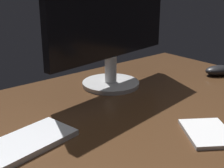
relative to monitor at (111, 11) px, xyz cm
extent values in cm
cube|color=#4C301C|center=(-16.05, -20.86, -27.89)|extent=(140.00, 84.00, 2.00)
cylinder|color=silver|center=(0.00, 0.00, -26.15)|extent=(20.67, 20.67, 1.47)
cylinder|color=silver|center=(0.00, 0.00, -20.65)|extent=(4.24, 4.24, 9.53)
cube|color=black|center=(0.00, 0.00, 3.14)|extent=(55.50, 10.92, 38.05)
ellipsoid|color=black|center=(41.48, -18.06, -24.95)|extent=(13.31, 10.34, 3.88)
cube|color=white|center=(-4.97, -44.67, -26.39)|extent=(17.65, 18.57, 1.00)
camera|label=1|loc=(-70.06, -84.32, 12.01)|focal=51.03mm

